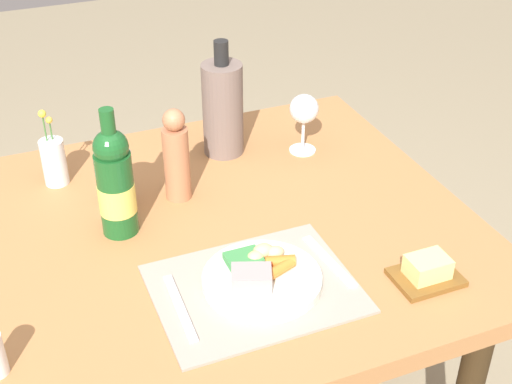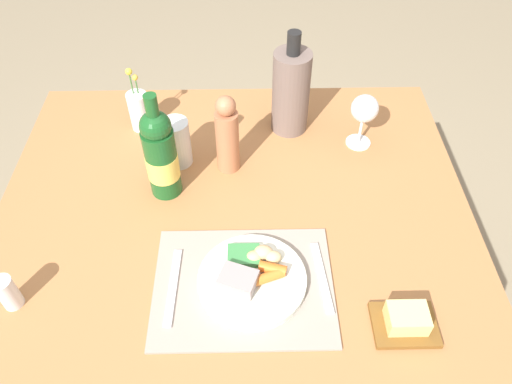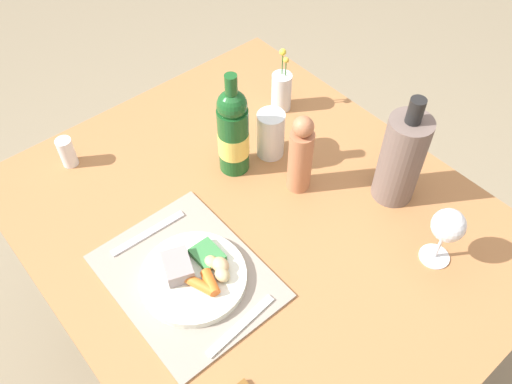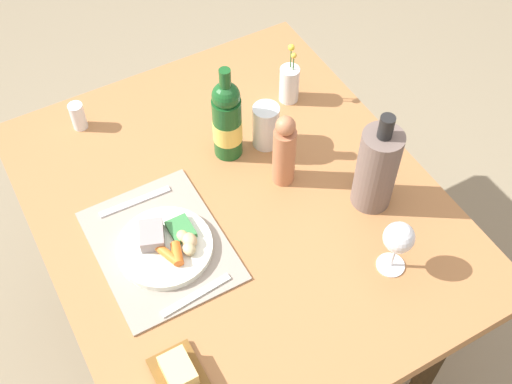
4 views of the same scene
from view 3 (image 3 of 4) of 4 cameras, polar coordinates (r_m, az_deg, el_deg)
The scene contains 13 objects.
ground_plane at distance 1.91m, azimuth 0.21°, elevation -16.49°, with size 8.00×8.00×0.00m, color gray.
dining_table at distance 1.34m, azimuth 0.28°, elevation -4.97°, with size 1.16×0.98×0.74m.
placemat at distance 1.18m, azimuth -7.49°, elevation -9.03°, with size 0.38×0.30×0.01m, color gray.
dinner_plate at distance 1.16m, azimuth -6.68°, elevation -8.90°, with size 0.23×0.23×0.05m.
fork at distance 1.26m, azimuth -11.59°, elevation -4.38°, with size 0.02×0.19×0.01m, color silver.
knife at distance 1.11m, azimuth -1.65°, elevation -14.23°, with size 0.02×0.18×0.01m, color silver.
wine_bottle at distance 1.30m, azimuth -2.49°, elevation 6.47°, with size 0.08×0.08×0.29m.
cooler_bottle at distance 1.27m, azimuth 15.47°, elevation 3.54°, with size 0.10×0.10×0.30m.
water_tumbler at distance 1.37m, azimuth 1.59°, elevation 6.01°, with size 0.07×0.07×0.13m.
salt_shaker at distance 1.44m, azimuth -19.79°, elevation 4.09°, with size 0.04×0.04×0.08m, color white.
wine_glass at distance 1.18m, azimuth 20.06°, elevation -3.59°, with size 0.07×0.07×0.16m.
pepper_mill at distance 1.26m, azimuth 4.85°, elevation 3.96°, with size 0.06×0.06×0.22m.
flower_vase at distance 1.51m, azimuth 2.79°, elevation 10.91°, with size 0.06×0.06×0.19m.
Camera 3 is at (0.59, -0.51, 1.75)m, focal length 36.92 mm.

